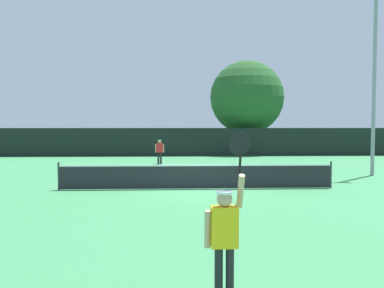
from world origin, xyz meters
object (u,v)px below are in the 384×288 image
(large_tree, at_px, (247,98))
(parked_car_mid, at_px, (243,142))
(parked_car_near, at_px, (147,143))
(light_pole, at_px, (374,70))
(tennis_ball, at_px, (240,192))
(player_serving, at_px, (225,228))
(player_receiving, at_px, (160,150))

(large_tree, distance_m, parked_car_mid, 6.72)
(large_tree, relative_size, parked_car_mid, 1.87)
(parked_car_near, xyz_separation_m, parked_car_mid, (9.62, 2.20, 0.00))
(parked_car_mid, bearing_deg, light_pole, -86.56)
(parked_car_near, distance_m, parked_car_mid, 9.86)
(tennis_ball, distance_m, large_tree, 21.10)
(light_pole, distance_m, parked_car_mid, 21.36)
(player_serving, xyz_separation_m, parked_car_mid, (6.14, 34.14, -0.27))
(player_serving, height_order, parked_car_mid, player_serving)
(tennis_ball, bearing_deg, player_receiving, 107.73)
(tennis_ball, distance_m, parked_car_near, 23.82)
(parked_car_near, bearing_deg, player_receiving, -80.43)
(player_serving, xyz_separation_m, tennis_ball, (1.67, 8.70, -1.02))
(tennis_ball, distance_m, light_pole, 10.16)
(player_serving, height_order, parked_car_near, player_serving)
(large_tree, bearing_deg, light_pole, -77.23)
(parked_car_near, bearing_deg, tennis_ball, -75.82)
(light_pole, relative_size, parked_car_mid, 2.12)
(tennis_ball, height_order, large_tree, large_tree)
(player_receiving, distance_m, parked_car_mid, 16.77)
(player_receiving, xyz_separation_m, parked_car_near, (-1.74, 12.61, -0.16))
(tennis_ball, bearing_deg, parked_car_mid, 80.02)
(parked_car_mid, bearing_deg, player_serving, -104.70)
(large_tree, bearing_deg, tennis_ball, -100.87)
(player_serving, relative_size, parked_car_mid, 0.56)
(large_tree, xyz_separation_m, parked_car_mid, (0.60, 5.28, -4.11))
(tennis_ball, height_order, parked_car_mid, parked_car_mid)
(player_serving, bearing_deg, large_tree, 79.14)
(player_receiving, relative_size, parked_car_near, 0.36)
(tennis_ball, relative_size, parked_car_near, 0.02)
(light_pole, height_order, large_tree, light_pole)
(tennis_ball, bearing_deg, player_serving, -100.85)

